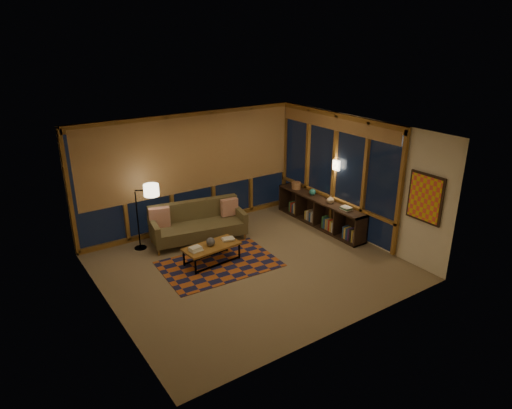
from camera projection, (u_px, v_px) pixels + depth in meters
floor at (250, 266)px, 9.06m from camera, size 5.50×5.00×0.01m
ceiling at (250, 132)px, 8.09m from camera, size 5.50×5.00×0.01m
walls at (250, 203)px, 8.58m from camera, size 5.51×5.01×2.70m
window_wall_back at (192, 172)px, 10.45m from camera, size 5.30×0.16×2.60m
window_wall_right at (333, 172)px, 10.44m from camera, size 0.16×3.70×2.60m
wall_art at (425, 198)px, 8.53m from camera, size 0.06×0.74×0.94m
wall_sconce at (336, 165)px, 10.22m from camera, size 0.12×0.18×0.22m
sofa at (198, 223)px, 10.01m from camera, size 2.15×1.17×0.83m
pillow_left at (160, 217)px, 9.76m from camera, size 0.47×0.27×0.44m
pillow_right at (229, 208)px, 10.34m from camera, size 0.40×0.17×0.39m
area_rug at (219, 264)px, 9.13m from camera, size 2.34×1.63×0.01m
coffee_table at (212, 254)px, 9.14m from camera, size 1.17×0.61×0.38m
book_stack_a at (196, 249)px, 8.86m from camera, size 0.26×0.21×0.07m
book_stack_b at (228, 239)px, 9.30m from camera, size 0.26×0.22×0.05m
ceramic_pot at (211, 242)px, 9.04m from camera, size 0.23×0.23×0.17m
floor_lamp at (137, 217)px, 9.55m from camera, size 0.57×0.51×1.44m
bookshelf at (320, 212)px, 10.84m from camera, size 0.40×2.71×0.68m
basket at (296, 185)px, 11.36m from camera, size 0.29×0.29×0.17m
teal_bowl at (313, 192)px, 10.91m from camera, size 0.20×0.20×0.16m
vase at (331, 199)px, 10.42m from camera, size 0.21×0.21×0.19m
shelf_book_stack at (346, 208)px, 10.05m from camera, size 0.17×0.24×0.07m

